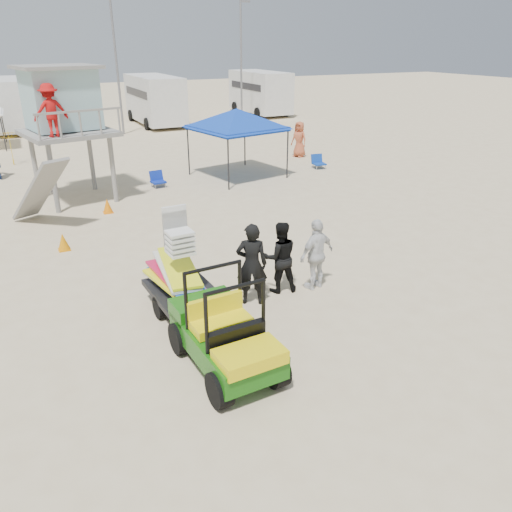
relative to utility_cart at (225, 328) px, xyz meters
name	(u,v)px	position (x,y,z in m)	size (l,w,h in m)	color
ground	(309,395)	(0.95, -1.32, -0.85)	(140.00, 140.00, 0.00)	beige
utility_cart	(225,328)	(0.00, 0.00, 0.00)	(1.34, 2.47, 1.84)	#16590E
surf_trailer	(182,276)	(0.00, 2.33, 0.01)	(1.38, 2.42, 2.11)	black
man_left	(252,264)	(1.52, 2.03, 0.10)	(0.69, 0.46, 1.90)	black
man_mid	(280,257)	(2.37, 2.28, 0.01)	(0.84, 0.65, 1.72)	black
man_right	(317,254)	(3.22, 2.03, 0.01)	(1.02, 0.42, 1.74)	silver
lifeguard_tower	(61,105)	(-0.91, 12.17, 2.58)	(3.39, 3.39, 4.61)	gray
canopy_blue	(237,112)	(5.99, 12.64, 1.88)	(3.79, 3.79, 3.28)	black
umbrella_b	(11,148)	(-2.70, 19.35, -0.05)	(1.76, 1.79, 1.61)	yellow
cone_near	(107,206)	(-0.12, 10.03, -0.60)	(0.34, 0.34, 0.50)	orange
cone_far	(63,242)	(-1.91, 7.19, -0.60)	(0.34, 0.34, 0.50)	orange
beach_chair_a	(44,183)	(-1.81, 13.95, -0.54)	(0.73, 0.84, 0.64)	#150E9C
beach_chair_b	(157,179)	(2.37, 12.55, -0.54)	(0.59, 0.63, 0.64)	#0E279A
beach_chair_c	(318,161)	(9.97, 12.35, -0.54)	(0.61, 0.65, 0.64)	#0D3796
rv_mid_left	(12,102)	(-2.05, 30.18, 0.95)	(2.65, 6.50, 3.25)	silver
rv_mid_right	(155,98)	(6.95, 28.68, 0.95)	(2.64, 7.00, 3.25)	silver
rv_far_right	(260,91)	(15.95, 30.18, 0.95)	(2.64, 6.60, 3.25)	silver
light_pole_left	(117,67)	(3.95, 25.68, 3.15)	(0.14, 0.14, 8.00)	slate
light_pole_right	(241,63)	(12.95, 27.18, 3.15)	(0.14, 0.14, 8.00)	slate
distant_beachgoers	(138,150)	(2.51, 16.08, -0.02)	(14.59, 3.33, 1.76)	#B45433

